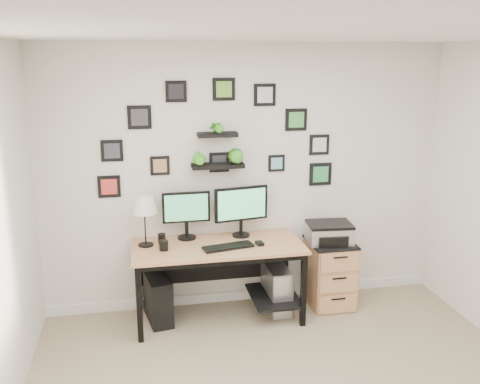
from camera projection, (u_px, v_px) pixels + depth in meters
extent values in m
plane|color=white|center=(320.00, 33.00, 3.06)|extent=(4.00, 4.00, 0.00)
plane|color=silver|center=(246.00, 178.00, 5.28)|extent=(4.00, 0.00, 4.00)
cube|color=white|center=(246.00, 294.00, 5.58)|extent=(4.00, 0.03, 0.10)
cube|color=tan|center=(218.00, 246.00, 5.01)|extent=(1.60, 0.70, 0.03)
cube|color=black|center=(218.00, 251.00, 5.02)|extent=(1.54, 0.64, 0.05)
cube|color=black|center=(213.00, 261.00, 5.39)|extent=(1.44, 0.02, 0.41)
cube|color=black|center=(274.00, 296.00, 5.25)|extent=(0.45, 0.63, 0.03)
cube|color=black|center=(139.00, 304.00, 4.67)|extent=(0.05, 0.05, 0.72)
cube|color=black|center=(138.00, 277.00, 5.24)|extent=(0.05, 0.05, 0.72)
cube|color=black|center=(303.00, 290.00, 4.96)|extent=(0.05, 0.05, 0.72)
cube|color=black|center=(285.00, 266.00, 5.53)|extent=(0.05, 0.05, 0.72)
cylinder|color=black|center=(187.00, 237.00, 5.18)|extent=(0.18, 0.18, 0.02)
cylinder|color=black|center=(187.00, 230.00, 5.16)|extent=(0.04, 0.04, 0.16)
cube|color=black|center=(186.00, 207.00, 5.10)|extent=(0.46, 0.03, 0.30)
cube|color=#4CB272|center=(186.00, 208.00, 5.08)|extent=(0.41, 0.01, 0.26)
cylinder|color=black|center=(241.00, 235.00, 5.25)|extent=(0.20, 0.20, 0.02)
cylinder|color=black|center=(241.00, 228.00, 5.23)|extent=(0.04, 0.04, 0.15)
cube|color=black|center=(241.00, 204.00, 5.16)|extent=(0.53, 0.11, 0.34)
cube|color=#4CB272|center=(242.00, 204.00, 5.15)|extent=(0.48, 0.08, 0.29)
cube|color=black|center=(228.00, 247.00, 4.92)|extent=(0.49, 0.24, 0.02)
cube|color=black|center=(260.00, 243.00, 5.00)|extent=(0.07, 0.10, 0.03)
cylinder|color=black|center=(146.00, 245.00, 4.99)|extent=(0.14, 0.14, 0.01)
cylinder|color=black|center=(145.00, 222.00, 4.93)|extent=(0.01, 0.01, 0.43)
cone|color=white|center=(144.00, 205.00, 4.89)|extent=(0.23, 0.23, 0.16)
cylinder|color=black|center=(164.00, 245.00, 4.86)|extent=(0.08, 0.08, 0.09)
cylinder|color=black|center=(162.00, 238.00, 5.05)|extent=(0.07, 0.07, 0.09)
cube|color=black|center=(158.00, 299.00, 5.09)|extent=(0.27, 0.48, 0.45)
cube|color=gray|center=(276.00, 288.00, 5.30)|extent=(0.22, 0.47, 0.46)
cube|color=silver|center=(283.00, 298.00, 5.09)|extent=(0.18, 0.02, 0.43)
cube|color=tan|center=(329.00, 273.00, 5.42)|extent=(0.42, 0.50, 0.65)
cube|color=black|center=(331.00, 242.00, 5.34)|extent=(0.43, 0.51, 0.02)
cube|color=tan|center=(338.00, 304.00, 5.23)|extent=(0.39, 0.02, 0.18)
cylinder|color=black|center=(339.00, 299.00, 5.20)|extent=(0.14, 0.02, 0.02)
cube|color=tan|center=(339.00, 284.00, 5.18)|extent=(0.39, 0.02, 0.18)
cylinder|color=black|center=(340.00, 279.00, 5.15)|extent=(0.14, 0.02, 0.02)
cube|color=tan|center=(340.00, 263.00, 5.12)|extent=(0.39, 0.02, 0.18)
cylinder|color=black|center=(341.00, 257.00, 5.09)|extent=(0.14, 0.02, 0.02)
cube|color=silver|center=(329.00, 234.00, 5.30)|extent=(0.46, 0.37, 0.17)
cube|color=black|center=(330.00, 224.00, 5.28)|extent=(0.46, 0.37, 0.03)
cube|color=black|center=(334.00, 242.00, 5.14)|extent=(0.29, 0.05, 0.10)
cube|color=black|center=(218.00, 166.00, 5.10)|extent=(0.50, 0.18, 0.04)
cube|color=black|center=(218.00, 135.00, 5.02)|extent=(0.38, 0.15, 0.04)
imported|color=green|center=(200.00, 150.00, 5.03)|extent=(0.15, 0.12, 0.27)
imported|color=green|center=(235.00, 149.00, 5.10)|extent=(0.15, 0.15, 0.27)
imported|color=green|center=(217.00, 119.00, 4.98)|extent=(0.13, 0.09, 0.25)
cube|color=black|center=(265.00, 95.00, 5.10)|extent=(0.21, 0.02, 0.21)
cube|color=silver|center=(265.00, 95.00, 5.09)|extent=(0.15, 0.00, 0.15)
cube|color=black|center=(219.00, 162.00, 5.18)|extent=(0.19, 0.02, 0.19)
cube|color=#2E3034|center=(219.00, 162.00, 5.17)|extent=(0.14, 0.00, 0.14)
cube|color=black|center=(176.00, 91.00, 4.93)|extent=(0.20, 0.02, 0.20)
cube|color=black|center=(176.00, 92.00, 4.92)|extent=(0.14, 0.00, 0.14)
cube|color=black|center=(296.00, 120.00, 5.22)|extent=(0.22, 0.02, 0.22)
cube|color=#489E49|center=(296.00, 120.00, 5.21)|extent=(0.15, 0.00, 0.15)
cube|color=black|center=(276.00, 163.00, 5.29)|extent=(0.16, 0.02, 0.16)
cube|color=#6FB2C3|center=(277.00, 163.00, 5.28)|extent=(0.12, 0.00, 0.12)
cube|color=black|center=(160.00, 166.00, 5.07)|extent=(0.18, 0.02, 0.18)
cube|color=#B57E53|center=(160.00, 166.00, 5.06)|extent=(0.13, 0.00, 0.13)
cube|color=black|center=(319.00, 145.00, 5.33)|extent=(0.20, 0.02, 0.20)
cube|color=silver|center=(320.00, 145.00, 5.32)|extent=(0.14, 0.00, 0.14)
cube|color=black|center=(109.00, 187.00, 5.03)|extent=(0.21, 0.02, 0.21)
cube|color=red|center=(109.00, 187.00, 5.01)|extent=(0.15, 0.00, 0.15)
cube|color=black|center=(224.00, 89.00, 5.01)|extent=(0.21, 0.02, 0.21)
cube|color=#64A838|center=(224.00, 89.00, 5.00)|extent=(0.15, 0.00, 0.15)
cube|color=black|center=(112.00, 151.00, 4.95)|extent=(0.20, 0.02, 0.20)
cube|color=#363841|center=(112.00, 151.00, 4.94)|extent=(0.14, 0.00, 0.14)
cube|color=black|center=(320.00, 174.00, 5.41)|extent=(0.23, 0.02, 0.23)
cube|color=#36965A|center=(321.00, 174.00, 5.40)|extent=(0.16, 0.00, 0.16)
cube|color=black|center=(139.00, 117.00, 4.92)|extent=(0.22, 0.02, 0.22)
cube|color=#37353A|center=(139.00, 117.00, 4.91)|extent=(0.15, 0.00, 0.15)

